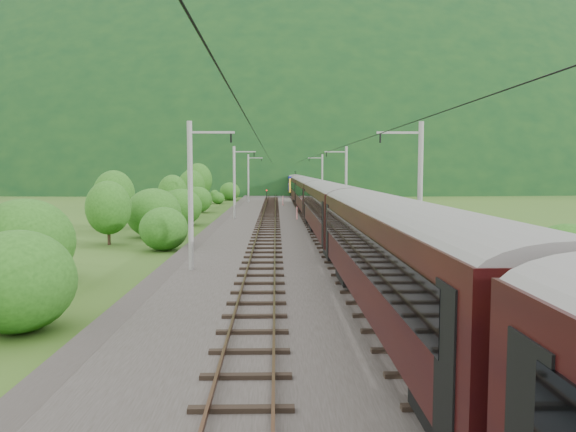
{
  "coord_description": "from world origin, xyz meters",
  "views": [
    {
      "loc": [
        -1.62,
        -30.18,
        5.71
      ],
      "look_at": [
        -0.79,
        7.53,
        2.6
      ],
      "focal_mm": 35.0,
      "sensor_mm": 36.0,
      "label": 1
    }
  ],
  "objects": [
    {
      "name": "ground",
      "position": [
        0.0,
        0.0,
        0.0
      ],
      "size": [
        600.0,
        600.0,
        0.0
      ],
      "primitive_type": "plane",
      "color": "#254917",
      "rests_on": "ground"
    },
    {
      "name": "railbed",
      "position": [
        0.0,
        10.0,
        0.15
      ],
      "size": [
        14.0,
        220.0,
        0.3
      ],
      "primitive_type": "cube",
      "color": "#38332D",
      "rests_on": "ground"
    },
    {
      "name": "track_left",
      "position": [
        -2.4,
        10.0,
        0.37
      ],
      "size": [
        2.4,
        220.0,
        0.27
      ],
      "color": "#543224",
      "rests_on": "railbed"
    },
    {
      "name": "track_right",
      "position": [
        2.4,
        10.0,
        0.37
      ],
      "size": [
        2.4,
        220.0,
        0.27
      ],
      "color": "#543224",
      "rests_on": "railbed"
    },
    {
      "name": "catenary_left",
      "position": [
        -6.12,
        32.0,
        4.5
      ],
      "size": [
        2.54,
        192.28,
        8.0
      ],
      "color": "gray",
      "rests_on": "railbed"
    },
    {
      "name": "catenary_right",
      "position": [
        6.12,
        32.0,
        4.5
      ],
      "size": [
        2.54,
        192.28,
        8.0
      ],
      "color": "gray",
      "rests_on": "railbed"
    },
    {
      "name": "overhead_wires",
      "position": [
        0.0,
        10.0,
        7.1
      ],
      "size": [
        4.83,
        198.0,
        0.03
      ],
      "color": "black",
      "rests_on": "ground"
    },
    {
      "name": "mountain_main",
      "position": [
        0.0,
        260.0,
        0.0
      ],
      "size": [
        504.0,
        360.0,
        244.0
      ],
      "primitive_type": "ellipsoid",
      "color": "black",
      "rests_on": "ground"
    },
    {
      "name": "mountain_ridge",
      "position": [
        -120.0,
        300.0,
        0.0
      ],
      "size": [
        336.0,
        280.0,
        132.0
      ],
      "primitive_type": "ellipsoid",
      "color": "black",
      "rests_on": "ground"
    },
    {
      "name": "train",
      "position": [
        2.4,
        9.78,
        3.5
      ],
      "size": [
        2.95,
        162.62,
        5.13
      ],
      "color": "black",
      "rests_on": "ground"
    },
    {
      "name": "hazard_post_near",
      "position": [
        -0.52,
        55.2,
        1.04
      ],
      "size": [
        0.16,
        0.16,
        1.48
      ],
      "primitive_type": "cylinder",
      "color": "red",
      "rests_on": "railbed"
    },
    {
      "name": "hazard_post_far",
      "position": [
        0.7,
        30.94,
        0.99
      ],
      "size": [
        0.15,
        0.15,
        1.37
      ],
      "primitive_type": "cylinder",
      "color": "red",
      "rests_on": "railbed"
    },
    {
      "name": "signal",
      "position": [
        -3.23,
        69.33,
        1.41
      ],
      "size": [
        0.21,
        0.21,
        1.89
      ],
      "color": "black",
      "rests_on": "railbed"
    },
    {
      "name": "vegetation_left",
      "position": [
        -13.82,
        17.4,
        2.49
      ],
      "size": [
        12.92,
        145.12,
        6.84
      ],
      "color": "#214F15",
      "rests_on": "ground"
    }
  ]
}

